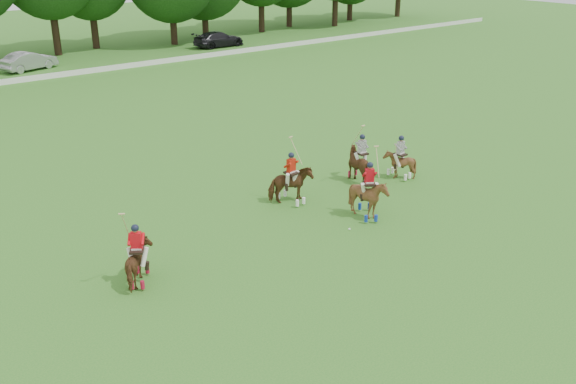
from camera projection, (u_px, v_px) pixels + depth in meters
ground at (365, 260)px, 23.22m from camera, size 180.00×180.00×0.00m
boundary_rail at (23, 79)px, 50.61m from camera, size 120.00×0.10×0.44m
car_mid at (29, 61)px, 54.81m from camera, size 5.08×3.06×1.58m
car_right at (219, 39)px, 65.99m from camera, size 5.41×2.25×1.56m
polo_red_a at (138, 263)px, 21.44m from camera, size 1.63×1.84×2.71m
polo_red_b at (291, 185)px, 27.85m from camera, size 1.70×1.49×2.85m
polo_red_c at (368, 197)px, 26.41m from camera, size 2.02×2.07×2.96m
polo_stripe_a at (361, 164)px, 30.32m from camera, size 1.20×1.95×2.85m
polo_stripe_b at (400, 163)px, 30.70m from camera, size 1.24×1.36×2.13m
polo_ball at (349, 229)px, 25.55m from camera, size 0.09×0.09×0.09m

